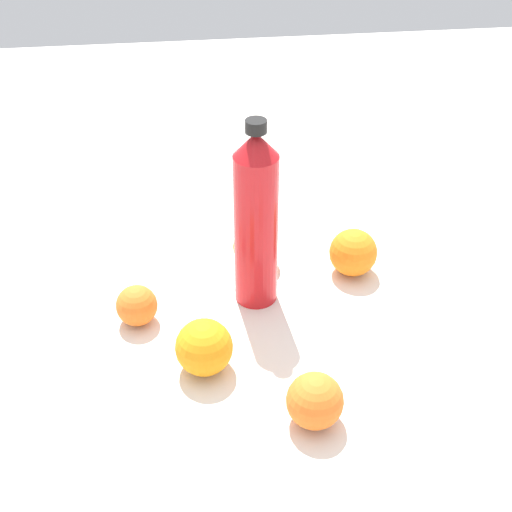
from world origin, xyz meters
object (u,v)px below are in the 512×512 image
Objects in this scene: orange_4 at (315,401)px; orange_1 at (255,246)px; orange_0 at (137,305)px; orange_2 at (204,347)px; orange_3 at (353,253)px; water_bottle at (256,220)px.

orange_1 is at bearing 95.54° from orange_4.
orange_0 is 0.15m from orange_2.
water_bottle is at bearing -165.04° from orange_3.
orange_2 is 0.18m from orange_4.
orange_4 is (0.13, -0.11, -0.00)m from orange_2.
orange_0 is 0.36m from orange_3.
orange_2 is (-0.09, -0.15, -0.11)m from water_bottle.
water_bottle is 0.14m from orange_1.
orange_4 is (0.03, -0.35, -0.00)m from orange_1.
water_bottle is 3.87× the size of orange_3.
orange_0 is at bearing 135.48° from orange_4.
water_bottle is at bearing 58.82° from orange_2.
orange_2 is (-0.10, -0.24, 0.00)m from orange_1.
orange_3 reaches higher than orange_4.
water_bottle is at bearing 99.31° from orange_4.
orange_0 is 0.84× the size of orange_1.
orange_2 is at bearing -142.87° from orange_3.
orange_4 is at bearing -46.81° from water_bottle.
orange_1 is at bearing 66.84° from orange_2.
orange_3 reaches higher than orange_1.
orange_1 reaches higher than orange_0.
orange_4 is (-0.12, -0.31, -0.00)m from orange_3.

